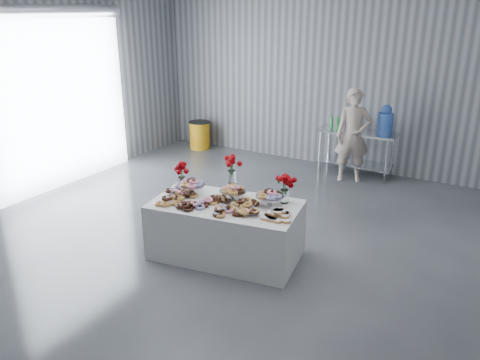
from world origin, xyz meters
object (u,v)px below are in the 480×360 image
(prep_table, at_px, (356,145))
(water_jug, at_px, (385,121))
(person, at_px, (353,135))
(display_table, at_px, (226,230))
(trash_barrel, at_px, (200,135))

(prep_table, xyz_separation_m, water_jug, (0.50, -0.00, 0.53))
(prep_table, distance_m, water_jug, 0.73)
(prep_table, distance_m, person, 0.41)
(display_table, bearing_deg, water_jug, 76.08)
(water_jug, bearing_deg, prep_table, 180.00)
(trash_barrel, bearing_deg, person, -4.79)
(person, bearing_deg, trash_barrel, 151.20)
(trash_barrel, bearing_deg, water_jug, 0.00)
(prep_table, bearing_deg, trash_barrel, -180.00)
(water_jug, bearing_deg, display_table, -103.92)
(water_jug, height_order, person, person)
(display_table, xyz_separation_m, water_jug, (0.99, 4.00, 0.77))
(prep_table, relative_size, water_jug, 2.71)
(person, height_order, trash_barrel, person)
(display_table, relative_size, prep_table, 1.27)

